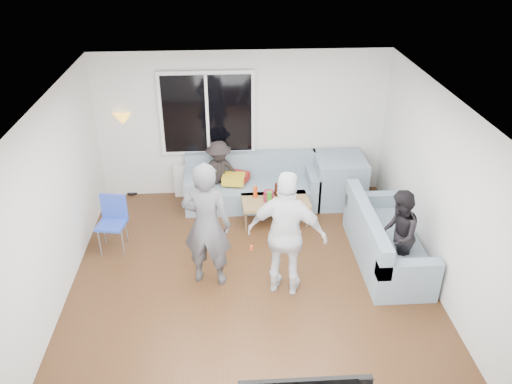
{
  "coord_description": "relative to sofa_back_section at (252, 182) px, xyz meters",
  "views": [
    {
      "loc": [
        -0.28,
        -5.59,
        4.56
      ],
      "look_at": [
        0.1,
        0.6,
        1.15
      ],
      "focal_mm": 35.85,
      "sensor_mm": 36.0,
      "label": 1
    }
  ],
  "objects": [
    {
      "name": "potted_plant",
      "position": [
        -0.48,
        0.35,
        0.39
      ],
      "size": [
        0.24,
        0.21,
        0.38
      ],
      "primitive_type": "imported",
      "rotation": [
        0.0,
        0.0,
        -0.2
      ],
      "color": "#2B6227",
      "rests_on": "radiator"
    },
    {
      "name": "vase",
      "position": [
        -0.92,
        0.35,
        0.29
      ],
      "size": [
        0.18,
        0.18,
        0.19
      ],
      "primitive_type": "imported",
      "rotation": [
        0.0,
        0.0,
        0.0
      ],
      "color": "silver",
      "rests_on": "radiator"
    },
    {
      "name": "wall_left",
      "position": [
        -2.65,
        -2.27,
        0.88
      ],
      "size": [
        0.04,
        5.5,
        2.6
      ],
      "primitive_type": "cube",
      "color": "silver",
      "rests_on": "ground"
    },
    {
      "name": "cushion_yellow",
      "position": [
        -0.31,
        -0.02,
        0.09
      ],
      "size": [
        0.43,
        0.38,
        0.14
      ],
      "primitive_type": "cube",
      "rotation": [
        0.0,
        0.0,
        -0.17
      ],
      "color": "gold",
      "rests_on": "sofa_back_section"
    },
    {
      "name": "floor",
      "position": [
        -0.13,
        -2.27,
        -0.45
      ],
      "size": [
        5.0,
        5.5,
        0.04
      ],
      "primitive_type": "cube",
      "color": "#56351C",
      "rests_on": "ground"
    },
    {
      "name": "floor_lamp",
      "position": [
        -2.18,
        0.51,
        0.36
      ],
      "size": [
        0.32,
        0.32,
        1.56
      ],
      "primitive_type": null,
      "color": "gold",
      "rests_on": "floor"
    },
    {
      "name": "sofa_back_section",
      "position": [
        0.0,
        0.0,
        0.0
      ],
      "size": [
        2.3,
        0.85,
        0.85
      ],
      "primitive_type": null,
      "color": "gray",
      "rests_on": "floor"
    },
    {
      "name": "sofa_right_section",
      "position": [
        1.89,
        -1.79,
        0.0
      ],
      "size": [
        2.0,
        0.85,
        0.85
      ],
      "primitive_type": null,
      "rotation": [
        0.0,
        0.0,
        1.57
      ],
      "color": "gray",
      "rests_on": "floor"
    },
    {
      "name": "player_left",
      "position": [
        -0.71,
        -2.11,
        0.49
      ],
      "size": [
        0.75,
        0.58,
        1.83
      ],
      "primitive_type": "imported",
      "rotation": [
        0.0,
        0.0,
        2.91
      ],
      "color": "#48484D",
      "rests_on": "floor"
    },
    {
      "name": "bottle_b",
      "position": [
        0.24,
        -0.73,
        0.09
      ],
      "size": [
        0.08,
        0.08,
        0.23
      ],
      "primitive_type": "cylinder",
      "color": "#278C19",
      "rests_on": "coffee_table"
    },
    {
      "name": "window_mullion",
      "position": [
        -0.73,
        0.37,
        1.12
      ],
      "size": [
        0.05,
        0.03,
        1.35
      ],
      "primitive_type": "cube",
      "color": "white",
      "rests_on": "window_frame"
    },
    {
      "name": "bottle_c",
      "position": [
        0.39,
        -0.45,
        0.09
      ],
      "size": [
        0.07,
        0.07,
        0.23
      ],
      "primitive_type": "cylinder",
      "color": "black",
      "rests_on": "coffee_table"
    },
    {
      "name": "cushion_red",
      "position": [
        -0.25,
        0.06,
        0.09
      ],
      "size": [
        0.45,
        0.43,
        0.13
      ],
      "primitive_type": "cube",
      "rotation": [
        0.0,
        0.0,
        -0.44
      ],
      "color": "maroon",
      "rests_on": "sofa_back_section"
    },
    {
      "name": "spectator_back",
      "position": [
        -0.56,
        0.03,
        0.17
      ],
      "size": [
        0.87,
        0.66,
        1.19
      ],
      "primitive_type": "imported",
      "rotation": [
        0.0,
        0.0,
        0.31
      ],
      "color": "black",
      "rests_on": "floor"
    },
    {
      "name": "ceiling",
      "position": [
        -0.13,
        -2.27,
        2.2
      ],
      "size": [
        5.0,
        5.5,
        0.04
      ],
      "primitive_type": "cube",
      "color": "white",
      "rests_on": "ground"
    },
    {
      "name": "pitcher",
      "position": [
        0.24,
        -0.61,
        0.06
      ],
      "size": [
        0.17,
        0.17,
        0.17
      ],
      "primitive_type": "cylinder",
      "color": "maroon",
      "rests_on": "coffee_table"
    },
    {
      "name": "spectator_right",
      "position": [
        1.89,
        -2.14,
        0.24
      ],
      "size": [
        0.68,
        0.77,
        1.33
      ],
      "primitive_type": "imported",
      "rotation": [
        0.0,
        0.0,
        -1.89
      ],
      "color": "black",
      "rests_on": "floor"
    },
    {
      "name": "coffee_table",
      "position": [
        0.36,
        -0.6,
        -0.22
      ],
      "size": [
        1.13,
        0.66,
        0.4
      ],
      "primitive_type": "cube",
      "rotation": [
        0.0,
        0.0,
        0.06
      ],
      "color": "#A4834F",
      "rests_on": "floor"
    },
    {
      "name": "wall_right",
      "position": [
        2.39,
        -2.27,
        0.88
      ],
      "size": [
        0.04,
        5.5,
        2.6
      ],
      "primitive_type": "cube",
      "color": "silver",
      "rests_on": "ground"
    },
    {
      "name": "bottle_d",
      "position": [
        0.6,
        -0.63,
        0.1
      ],
      "size": [
        0.07,
        0.07,
        0.25
      ],
      "primitive_type": "cylinder",
      "color": "orange",
      "rests_on": "coffee_table"
    },
    {
      "name": "wall_back",
      "position": [
        -0.13,
        0.5,
        0.88
      ],
      "size": [
        5.0,
        0.04,
        2.6
      ],
      "primitive_type": "cube",
      "color": "silver",
      "rests_on": "ground"
    },
    {
      "name": "bottle_a",
      "position": [
        0.03,
        -0.49,
        0.07
      ],
      "size": [
        0.07,
        0.07,
        0.2
      ],
      "primitive_type": "cylinder",
      "color": "#DA3E0C",
      "rests_on": "coffee_table"
    },
    {
      "name": "sofa_corner",
      "position": [
        1.53,
        0.0,
        0.0
      ],
      "size": [
        0.85,
        0.85,
        0.85
      ],
      "primitive_type": "cube",
      "color": "gray",
      "rests_on": "floor"
    },
    {
      "name": "window_glass",
      "position": [
        -0.73,
        0.38,
        1.12
      ],
      "size": [
        1.5,
        0.02,
        1.35
      ],
      "primitive_type": "cube",
      "color": "black",
      "rests_on": "window_frame"
    },
    {
      "name": "wall_front",
      "position": [
        -0.13,
        -5.04,
        0.88
      ],
      "size": [
        5.0,
        0.04,
        2.6
      ],
      "primitive_type": "cube",
      "color": "silver",
      "rests_on": "ground"
    },
    {
      "name": "window_frame",
      "position": [
        -0.73,
        0.42,
        1.12
      ],
      "size": [
        1.62,
        0.06,
        1.47
      ],
      "primitive_type": "cube",
      "color": "white",
      "rests_on": "wall_back"
    },
    {
      "name": "radiator",
      "position": [
        -0.73,
        0.38,
        -0.11
      ],
      "size": [
        1.3,
        0.12,
        0.62
      ],
      "primitive_type": "cube",
      "color": "silver",
      "rests_on": "floor"
    },
    {
      "name": "player_right",
      "position": [
        0.33,
        -2.38,
        0.47
      ],
      "size": [
        1.13,
        0.73,
        1.78
      ],
      "primitive_type": "imported",
      "rotation": [
        0.0,
        0.0,
        2.83
      ],
      "color": "silver",
      "rests_on": "floor"
    },
    {
      "name": "side_chair",
      "position": [
        -2.18,
        -1.26,
        0.01
      ],
      "size": [
        0.47,
        0.47,
        0.86
      ],
      "primitive_type": null,
      "rotation": [
        0.0,
        0.0,
        -0.18
      ],
      "color": "#2A46B7",
      "rests_on": "floor"
    }
  ]
}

